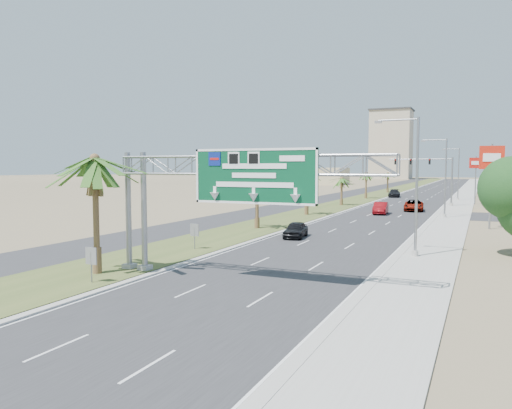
{
  "coord_description": "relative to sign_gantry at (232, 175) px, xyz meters",
  "views": [
    {
      "loc": [
        11.76,
        -14.98,
        6.54
      ],
      "look_at": [
        -0.85,
        12.73,
        4.2
      ],
      "focal_mm": 35.0,
      "sensor_mm": 36.0,
      "label": 1
    }
  ],
  "objects": [
    {
      "name": "ground",
      "position": [
        1.06,
        -9.93,
        -6.06
      ],
      "size": [
        600.0,
        600.0,
        0.0
      ],
      "primitive_type": "plane",
      "color": "#8C7A59",
      "rests_on": "ground"
    },
    {
      "name": "road",
      "position": [
        1.06,
        100.07,
        -6.05
      ],
      "size": [
        12.0,
        300.0,
        0.02
      ],
      "primitive_type": "cube",
      "color": "#28282B",
      "rests_on": "ground"
    },
    {
      "name": "sidewalk_right",
      "position": [
        9.56,
        100.07,
        -6.01
      ],
      "size": [
        4.0,
        300.0,
        0.1
      ],
      "primitive_type": "cube",
      "color": "#9E9B93",
      "rests_on": "ground"
    },
    {
      "name": "median_grass",
      "position": [
        -8.94,
        100.07,
        -6.0
      ],
      "size": [
        7.0,
        300.0,
        0.12
      ],
      "primitive_type": "cube",
      "color": "#405123",
      "rests_on": "ground"
    },
    {
      "name": "opposing_road",
      "position": [
        -15.94,
        100.07,
        -6.05
      ],
      "size": [
        8.0,
        300.0,
        0.02
      ],
      "primitive_type": "cube",
      "color": "#28282B",
      "rests_on": "ground"
    },
    {
      "name": "sign_gantry",
      "position": [
        0.0,
        0.0,
        0.0
      ],
      "size": [
        16.75,
        1.24,
        7.5
      ],
      "color": "gray",
      "rests_on": "ground"
    },
    {
      "name": "palm_near",
      "position": [
        -8.14,
        -1.93,
        0.87
      ],
      "size": [
        5.7,
        5.7,
        8.35
      ],
      "color": "brown",
      "rests_on": "ground"
    },
    {
      "name": "palm_row_b",
      "position": [
        -8.44,
        22.07,
        -1.16
      ],
      "size": [
        3.99,
        3.99,
        5.95
      ],
      "color": "brown",
      "rests_on": "ground"
    },
    {
      "name": "palm_row_c",
      "position": [
        -8.44,
        38.07,
        -0.39
      ],
      "size": [
        3.99,
        3.99,
        6.75
      ],
      "color": "brown",
      "rests_on": "ground"
    },
    {
      "name": "palm_row_d",
      "position": [
        -8.44,
        56.07,
        -1.64
      ],
      "size": [
        3.99,
        3.99,
        5.45
      ],
      "color": "brown",
      "rests_on": "ground"
    },
    {
      "name": "palm_row_e",
      "position": [
        -8.44,
        75.07,
        -0.97
      ],
      "size": [
        3.99,
        3.99,
        6.15
      ],
      "color": "brown",
      "rests_on": "ground"
    },
    {
      "name": "palm_row_f",
      "position": [
        -8.44,
        100.07,
        -1.35
      ],
      "size": [
        3.99,
        3.99,
        5.75
      ],
      "color": "brown",
      "rests_on": "ground"
    },
    {
      "name": "streetlight_near",
      "position": [
        8.36,
        12.07,
        -1.36
      ],
      "size": [
        3.27,
        0.44,
        10.0
      ],
      "color": "gray",
      "rests_on": "ground"
    },
    {
      "name": "streetlight_mid",
      "position": [
        8.36,
        42.07,
        -1.36
      ],
      "size": [
        3.27,
        0.44,
        10.0
      ],
      "color": "gray",
      "rests_on": "ground"
    },
    {
      "name": "streetlight_far",
      "position": [
        8.36,
        78.07,
        -1.36
      ],
      "size": [
        3.27,
        0.44,
        10.0
      ],
      "color": "gray",
      "rests_on": "ground"
    },
    {
      "name": "signal_mast",
      "position": [
        6.23,
        62.05,
        -1.21
      ],
      "size": [
        10.28,
        0.71,
        8.0
      ],
      "color": "gray",
      "rests_on": "ground"
    },
    {
      "name": "median_signback_a",
      "position": [
        -6.74,
        -3.93,
        -4.61
      ],
      "size": [
        0.75,
        0.08,
        2.08
      ],
      "color": "gray",
      "rests_on": "ground"
    },
    {
      "name": "median_signback_b",
      "position": [
        -7.44,
        8.07,
        -4.61
      ],
      "size": [
        0.75,
        0.08,
        2.08
      ],
      "color": "gray",
      "rests_on": "ground"
    },
    {
      "name": "tower_distant",
      "position": [
        -30.94,
        240.07,
        11.44
      ],
      "size": [
        20.0,
        16.0,
        35.0
      ],
      "primitive_type": "cube",
      "color": "tan",
      "rests_on": "ground"
    },
    {
      "name": "building_distant_left",
      "position": [
        -43.94,
        150.07,
        -3.06
      ],
      "size": [
        24.0,
        14.0,
        6.0
      ],
      "primitive_type": "cube",
      "color": "tan",
      "rests_on": "ground"
    },
    {
      "name": "car_left_lane",
      "position": [
        -2.63,
        17.83,
        -5.33
      ],
      "size": [
        2.26,
        4.48,
        1.46
      ],
      "primitive_type": "imported",
      "rotation": [
        0.0,
        0.0,
        0.13
      ],
      "color": "black",
      "rests_on": "ground"
    },
    {
      "name": "car_mid_lane",
      "position": [
        0.24,
        43.84,
        -5.24
      ],
      "size": [
        2.2,
        5.13,
        1.64
      ],
      "primitive_type": "imported",
      "rotation": [
        0.0,
        0.0,
        0.09
      ],
      "color": "maroon",
      "rests_on": "ground"
    },
    {
      "name": "car_right_lane",
      "position": [
        3.77,
        50.63,
        -5.25
      ],
      "size": [
        3.24,
        6.05,
        1.61
      ],
      "primitive_type": "imported",
      "rotation": [
        0.0,
        0.0,
        0.1
      ],
      "color": "gray",
      "rests_on": "ground"
    },
    {
      "name": "car_far",
      "position": [
        -4.14,
        83.03,
        -5.24
      ],
      "size": [
        2.86,
        5.83,
        1.63
      ],
      "primitive_type": "imported",
      "rotation": [
        0.0,
        0.0,
        0.1
      ],
      "color": "black",
      "rests_on": "ground"
    },
    {
      "name": "pole_sign_red_near",
      "position": [
        13.6,
        32.07,
        0.89
      ],
      "size": [
        2.42,
        0.71,
        8.84
      ],
      "color": "gray",
      "rests_on": "ground"
    },
    {
      "name": "pole_sign_blue",
      "position": [
        13.9,
        56.11,
        -0.89
      ],
      "size": [
        2.02,
        0.6,
        7.11
      ],
      "color": "gray",
      "rests_on": "ground"
    },
    {
      "name": "pole_sign_red_far",
      "position": [
        11.69,
        68.92,
        0.42
      ],
      "size": [
        2.18,
        0.97,
        8.21
      ],
      "color": "gray",
      "rests_on": "ground"
    }
  ]
}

